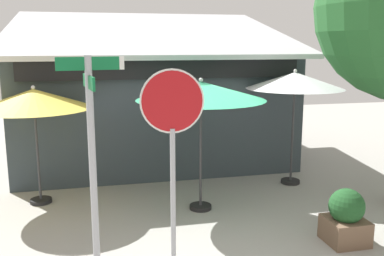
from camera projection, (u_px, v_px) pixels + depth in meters
ground_plane at (213, 229)px, 7.84m from camera, size 28.00×28.00×0.10m
cafe_building at (151, 101)px, 12.45m from camera, size 7.53×5.65×4.25m
street_sign_post at (93, 157)px, 5.40m from camera, size 0.81×0.75×3.13m
stop_sign at (172, 134)px, 5.67m from camera, size 0.85×0.07×2.95m
patio_umbrella_mustard_left at (34, 100)px, 8.59m from camera, size 2.30×2.30×2.45m
patio_umbrella_forest_green_center at (201, 92)px, 8.22m from camera, size 2.50×2.50×2.62m
patio_umbrella_ivory_right at (295, 82)px, 9.80m from camera, size 2.22×2.22×2.69m
sidewalk_planter at (346, 217)px, 7.13m from camera, size 0.64×0.64×0.93m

